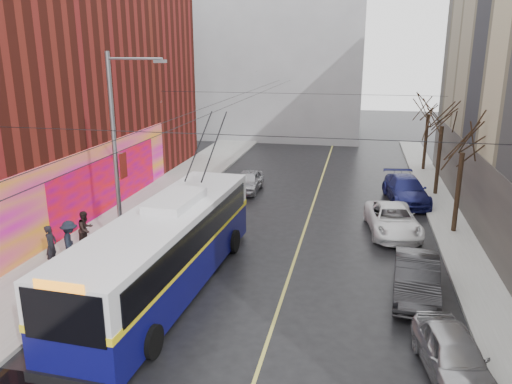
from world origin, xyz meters
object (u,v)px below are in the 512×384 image
tree_near (464,137)px  parked_car_a (453,355)px  tree_mid (443,114)px  tree_far (429,104)px  pedestrian_c (70,242)px  parked_car_c (393,220)px  pedestrian_a (51,245)px  streetlight_pole (118,151)px  parked_car_b (416,278)px  parked_car_d (406,190)px  pedestrian_b (86,229)px  following_car (248,181)px  trolleybus (166,248)px

tree_near → parked_car_a: (-2.00, -12.25, -4.29)m
tree_mid → tree_far: 7.00m
tree_mid → pedestrian_c: bearing=-139.1°
tree_far → parked_car_c: tree_far is taller
pedestrian_a → streetlight_pole: bearing=-58.6°
tree_far → pedestrian_a: size_ratio=3.70×
parked_car_b → parked_car_d: parked_car_d is taller
tree_mid → parked_car_a: size_ratio=1.65×
streetlight_pole → parked_car_a: size_ratio=2.22×
parked_car_c → pedestrian_b: pedestrian_b is taller
parked_car_a → following_car: size_ratio=1.02×
parked_car_a → pedestrian_c: 15.57m
parked_car_b → parked_car_c: bearing=98.4°
streetlight_pole → pedestrian_a: 4.92m
tree_near → pedestrian_b: bearing=-161.3°
parked_car_c → pedestrian_b: size_ratio=2.93×
trolleybus → pedestrian_a: size_ratio=7.43×
tree_mid → tree_far: bearing=90.0°
parked_car_b → following_car: parked_car_b is taller
streetlight_pole → tree_mid: size_ratio=1.35×
tree_far → pedestrian_b: (-17.18, -19.83, -4.12)m
parked_car_a → pedestrian_a: pedestrian_a is taller
tree_far → trolleybus: (-11.97, -22.83, -3.42)m
tree_mid → following_car: size_ratio=1.69×
pedestrian_a → parked_car_d: bearing=-57.4°
parked_car_b → tree_mid: bearing=84.0°
streetlight_pole → pedestrian_c: bearing=-136.6°
tree_near → pedestrian_b: (-17.18, -5.83, -3.95)m
streetlight_pole → parked_car_b: size_ratio=1.95×
parked_car_d → pedestrian_b: size_ratio=3.04×
parked_car_a → streetlight_pole: bearing=145.2°
tree_mid → parked_car_c: 9.35m
streetlight_pole → pedestrian_c: 4.42m
parked_car_b → pedestrian_c: pedestrian_c is taller
trolleybus → pedestrian_c: (-4.89, 1.20, -0.61)m
pedestrian_c → tree_mid: bearing=-79.7°
tree_far → tree_near: bearing=-90.0°
parked_car_d → parked_car_a: bearing=-98.7°
tree_near → tree_mid: tree_mid is taller
pedestrian_b → pedestrian_c: (0.32, -1.80, 0.08)m
tree_far → pedestrian_c: 27.72m
streetlight_pole → tree_near: size_ratio=1.41×
tree_near → streetlight_pole: bearing=-158.4°
trolleybus → pedestrian_a: bearing=173.8°
tree_mid → pedestrian_a: bearing=-139.6°
pedestrian_c → streetlight_pole: bearing=-77.2°
streetlight_pole → pedestrian_a: bearing=-141.1°
parked_car_b → pedestrian_b: bearing=177.9°
tree_mid → parked_car_d: tree_mid is taller
streetlight_pole → parked_car_d: size_ratio=1.69×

